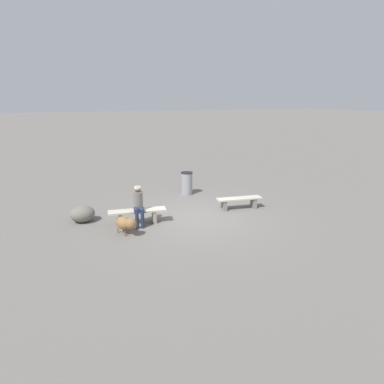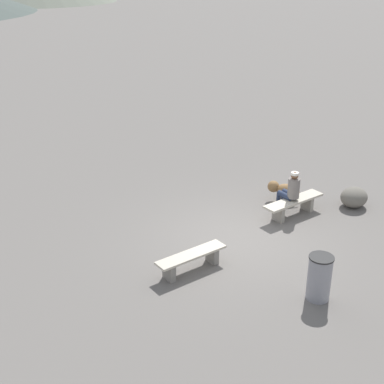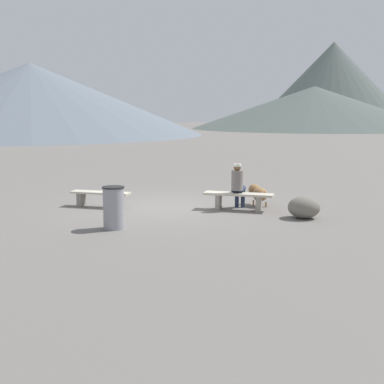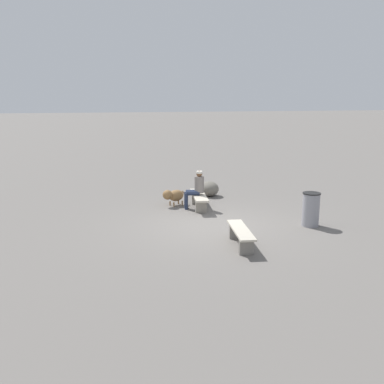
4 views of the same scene
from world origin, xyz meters
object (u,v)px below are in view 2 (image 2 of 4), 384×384
at_px(bench_left, 191,259).
at_px(boulder, 354,197).
at_px(bench_right, 293,204).
at_px(seated_person, 290,190).
at_px(dog, 282,189).
at_px(trash_bin, 319,278).

distance_m(bench_left, boulder, 5.44).
xyz_separation_m(bench_right, seated_person, (-0.02, 0.11, 0.37)).
height_order(bench_right, dog, dog).
bearing_deg(dog, bench_right, 118.95).
distance_m(bench_right, seated_person, 0.39).
distance_m(bench_left, trash_bin, 2.71).
xyz_separation_m(bench_right, trash_bin, (-2.74, -2.42, 0.14)).
distance_m(trash_bin, boulder, 4.61).
relative_size(bench_left, seated_person, 1.36).
bearing_deg(bench_right, seated_person, 111.81).
bearing_deg(boulder, trash_bin, -160.44).
xyz_separation_m(dog, trash_bin, (-3.28, -3.14, 0.12)).
xyz_separation_m(bench_left, bench_right, (3.75, -0.09, 0.04)).
xyz_separation_m(bench_right, dog, (0.54, 0.72, 0.02)).
height_order(seated_person, dog, seated_person).
relative_size(bench_right, seated_person, 1.51).
bearing_deg(boulder, bench_left, 169.79).
relative_size(bench_left, dog, 2.01).
bearing_deg(trash_bin, boulder, 19.56).
bearing_deg(bench_right, boulder, -18.78).
bearing_deg(bench_left, dog, 18.27).
distance_m(bench_left, seated_person, 3.75).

